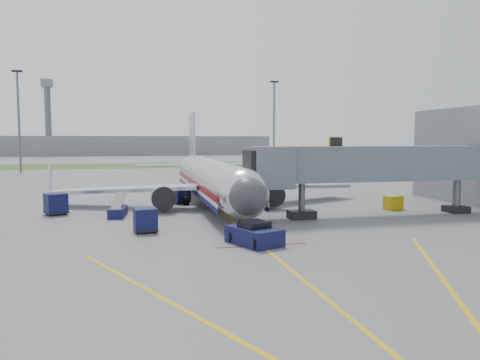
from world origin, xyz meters
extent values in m
plane|color=#565659|center=(0.00, 0.00, 0.00)|extent=(400.00, 400.00, 0.00)
cube|color=#2D4C1E|center=(0.00, 90.00, 0.01)|extent=(300.00, 25.00, 0.01)
cube|color=gold|center=(0.00, -2.00, 0.00)|extent=(0.25, 50.00, 0.01)
cube|color=maroon|center=(0.00, -4.00, 0.00)|extent=(6.00, 0.25, 0.01)
cube|color=gold|center=(-6.00, -14.00, 0.00)|extent=(9.52, 20.04, 0.01)
cube|color=gold|center=(6.00, -14.00, 0.00)|extent=(9.52, 20.04, 0.01)
cylinder|color=silver|center=(0.00, 15.00, 2.70)|extent=(3.80, 28.00, 3.80)
sphere|color=silver|center=(0.00, 1.00, 2.70)|extent=(3.80, 3.80, 3.80)
sphere|color=#38383D|center=(0.00, -0.30, 2.70)|extent=(2.74, 2.74, 2.74)
cube|color=black|center=(0.00, 0.60, 3.25)|extent=(2.20, 1.20, 0.55)
cone|color=silver|center=(0.00, 31.50, 2.70)|extent=(3.80, 5.00, 3.80)
cube|color=#B7BAC1|center=(0.00, 31.00, 6.70)|extent=(0.35, 4.20, 7.00)
cube|color=#B7BAC1|center=(-8.50, 15.00, 1.80)|extent=(15.10, 8.59, 1.13)
cube|color=#B7BAC1|center=(8.50, 15.00, 1.80)|extent=(15.10, 8.59, 1.13)
cylinder|color=silver|center=(-5.20, 12.00, 1.35)|extent=(2.10, 3.60, 2.10)
cylinder|color=silver|center=(5.20, 12.00, 1.35)|extent=(2.10, 3.60, 2.10)
cube|color=maroon|center=(1.92, 15.00, 2.35)|extent=(0.05, 28.00, 0.45)
cube|color=#100E60|center=(1.92, 15.00, 1.45)|extent=(0.05, 28.00, 0.35)
cylinder|color=black|center=(0.00, 2.00, 0.30)|extent=(0.28, 0.70, 0.70)
cylinder|color=black|center=(-2.60, 15.50, 0.45)|extent=(0.50, 1.00, 1.00)
cylinder|color=black|center=(2.60, 15.50, 0.45)|extent=(0.50, 1.00, 1.00)
cube|color=slate|center=(13.00, 5.00, 4.60)|extent=(20.00, 3.00, 3.00)
cube|color=slate|center=(3.20, 5.00, 4.40)|extent=(3.20, 3.60, 3.40)
cube|color=black|center=(2.00, 5.00, 4.40)|extent=(1.60, 3.00, 2.80)
cube|color=gold|center=(9.00, 5.00, 6.40)|extent=(1.20, 0.15, 1.00)
cylinder|color=#595B60|center=(6.00, 5.00, 1.55)|extent=(0.56, 0.56, 3.10)
cube|color=black|center=(6.00, 5.00, 0.35)|extent=(2.20, 1.60, 0.70)
cylinder|color=#595B60|center=(21.00, 5.00, 1.55)|extent=(0.70, 0.70, 3.10)
cube|color=black|center=(21.00, 5.00, 0.30)|extent=(1.80, 1.80, 0.60)
cylinder|color=#595B60|center=(-30.00, 70.00, 10.00)|extent=(0.44, 0.44, 20.00)
cube|color=black|center=(-30.00, 70.00, 20.20)|extent=(2.00, 0.40, 0.40)
cylinder|color=#595B60|center=(25.00, 75.00, 10.00)|extent=(0.44, 0.44, 20.00)
cube|color=black|center=(25.00, 75.00, 20.20)|extent=(2.00, 0.40, 0.40)
cube|color=slate|center=(-10.00, 170.00, 4.00)|extent=(120.00, 14.00, 8.00)
cylinder|color=#595B60|center=(-40.00, 165.00, 14.00)|extent=(2.40, 2.40, 28.00)
cube|color=slate|center=(-40.00, 165.00, 28.50)|extent=(4.00, 4.00, 3.00)
cube|color=#0D0C38|center=(-0.37, -3.50, 0.55)|extent=(3.41, 4.15, 1.09)
cube|color=black|center=(-0.37, -3.50, 1.24)|extent=(2.09, 2.09, 0.50)
cylinder|color=black|center=(-0.69, -5.04, 0.40)|extent=(0.51, 0.82, 0.80)
cylinder|color=black|center=(0.96, -4.34, 0.40)|extent=(0.51, 0.82, 0.80)
cylinder|color=black|center=(-1.69, -2.66, 0.40)|extent=(0.51, 0.82, 0.80)
cylinder|color=black|center=(-0.04, -1.96, 0.40)|extent=(0.51, 0.82, 0.80)
cube|color=#0D0C38|center=(-7.04, 2.02, 0.96)|extent=(1.75, 1.75, 1.57)
cube|color=black|center=(-7.04, 2.02, 0.18)|extent=(1.80, 1.80, 0.12)
cylinder|color=black|center=(-7.57, 1.34, 0.14)|extent=(0.26, 0.31, 0.28)
cylinder|color=black|center=(-6.36, 1.49, 0.14)|extent=(0.26, 0.31, 0.28)
cylinder|color=black|center=(-7.71, 2.55, 0.14)|extent=(0.26, 0.31, 0.28)
cylinder|color=black|center=(-6.51, 2.69, 0.14)|extent=(0.26, 0.31, 0.28)
cube|color=#0D0C38|center=(-14.59, 11.86, 1.05)|extent=(2.27, 2.27, 1.71)
cube|color=black|center=(-14.59, 11.86, 0.20)|extent=(2.34, 2.34, 0.13)
cylinder|color=black|center=(-14.91, 10.98, 0.15)|extent=(0.35, 0.38, 0.31)
cylinder|color=black|center=(-13.71, 11.54, 0.15)|extent=(0.35, 0.38, 0.31)
cylinder|color=black|center=(-15.47, 12.18, 0.15)|extent=(0.35, 0.38, 0.31)
cylinder|color=black|center=(-14.27, 12.74, 0.15)|extent=(0.35, 0.38, 0.31)
cube|color=#0D0C38|center=(-3.00, 16.72, 0.95)|extent=(2.00, 2.00, 1.56)
cube|color=black|center=(-3.00, 16.72, 0.18)|extent=(2.07, 2.07, 0.12)
cylinder|color=black|center=(-3.35, 15.94, 0.14)|extent=(0.31, 0.34, 0.28)
cylinder|color=black|center=(-2.23, 16.36, 0.14)|extent=(0.31, 0.34, 0.28)
cylinder|color=black|center=(-3.77, 17.07, 0.14)|extent=(0.31, 0.34, 0.28)
cylinder|color=black|center=(-2.65, 17.49, 0.14)|extent=(0.31, 0.34, 0.28)
cube|color=#0D0C38|center=(-9.19, 9.55, 0.41)|extent=(1.65, 3.40, 0.82)
cube|color=black|center=(-9.14, 10.00, 1.27)|extent=(1.24, 3.74, 1.28)
cylinder|color=black|center=(-9.78, 8.43, 0.25)|extent=(0.26, 0.53, 0.51)
cylinder|color=black|center=(-8.88, 8.33, 0.25)|extent=(0.26, 0.53, 0.51)
cylinder|color=black|center=(-9.51, 10.78, 0.25)|extent=(0.26, 0.53, 0.51)
cylinder|color=black|center=(-8.60, 10.67, 0.25)|extent=(0.26, 0.53, 0.51)
cube|color=gold|center=(16.40, 8.00, 0.65)|extent=(1.83, 1.43, 1.30)
cylinder|color=black|center=(15.87, 7.88, 0.16)|extent=(0.29, 0.37, 0.33)
cylinder|color=black|center=(16.93, 8.12, 0.16)|extent=(0.29, 0.37, 0.33)
imported|color=#A2E71B|center=(-9.05, 15.01, 0.87)|extent=(0.74, 0.74, 1.74)
camera|label=1|loc=(-7.82, -31.96, 6.70)|focal=35.00mm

